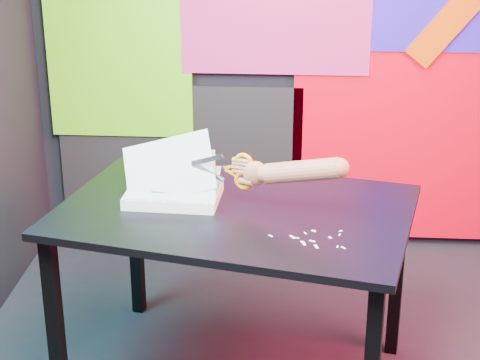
{
  "coord_description": "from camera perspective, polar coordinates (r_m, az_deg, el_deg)",
  "views": [
    {
      "loc": [
        -0.15,
        -2.54,
        1.95
      ],
      "look_at": [
        -0.34,
        0.17,
        0.87
      ],
      "focal_mm": 60.0,
      "sensor_mm": 36.0,
      "label": 1
    }
  ],
  "objects": [
    {
      "name": "work_table",
      "position": [
        3.03,
        -0.35,
        -3.41
      ],
      "size": [
        1.45,
        1.12,
        0.75
      ],
      "rotation": [
        0.0,
        0.0,
        -0.22
      ],
      "color": "black",
      "rests_on": "ground"
    },
    {
      "name": "printout_stack",
      "position": [
        3.07,
        -4.75,
        -0.92
      ],
      "size": [
        0.39,
        0.28,
        0.27
      ],
      "rotation": [
        0.0,
        0.0,
        -0.05
      ],
      "color": "white",
      "rests_on": "work_table"
    },
    {
      "name": "backdrop",
      "position": [
        4.13,
        6.83,
        7.56
      ],
      "size": [
        2.88,
        0.05,
        2.08
      ],
      "color": "red",
      "rests_on": "ground"
    },
    {
      "name": "paper_clippings",
      "position": [
        2.76,
        5.15,
        -4.23
      ],
      "size": [
        0.26,
        0.15,
        0.0
      ],
      "color": "white",
      "rests_on": "work_table"
    },
    {
      "name": "hand_forearm",
      "position": [
        2.87,
        3.88,
        0.63
      ],
      "size": [
        0.41,
        0.18,
        0.15
      ],
      "rotation": [
        0.0,
        0.0,
        -0.34
      ],
      "color": "brown",
      "rests_on": "work_table"
    },
    {
      "name": "room",
      "position": [
        2.62,
        7.21,
        8.23
      ],
      "size": [
        3.01,
        3.01,
        2.71
      ],
      "color": "black",
      "rests_on": "ground"
    },
    {
      "name": "scissors",
      "position": [
        2.96,
        -0.06,
        0.66
      ],
      "size": [
        0.24,
        0.09,
        0.14
      ],
      "rotation": [
        0.0,
        0.0,
        -0.34
      ],
      "color": "silver",
      "rests_on": "printout_stack"
    }
  ]
}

